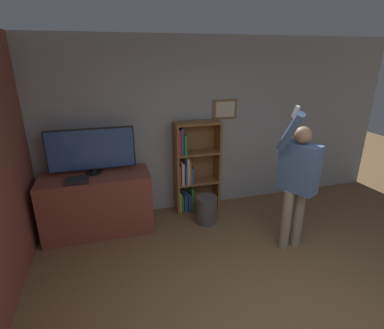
# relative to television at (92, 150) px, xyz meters

# --- Properties ---
(wall_back) EXTENTS (6.81, 0.09, 2.70)m
(wall_back) POSITION_rel_television_xyz_m (1.58, 0.33, 0.16)
(wall_back) COLOR #9EA3A8
(wall_back) RESTS_ON ground_plane
(tv_ledge) EXTENTS (1.48, 0.61, 0.86)m
(tv_ledge) POSITION_rel_television_xyz_m (-0.00, -0.09, -0.77)
(tv_ledge) COLOR brown
(tv_ledge) RESTS_ON ground_plane
(television) EXTENTS (1.16, 0.22, 0.64)m
(television) POSITION_rel_television_xyz_m (0.00, 0.00, 0.00)
(television) COLOR black
(television) RESTS_ON tv_ledge
(game_console) EXTENTS (0.28, 0.20, 0.06)m
(game_console) POSITION_rel_television_xyz_m (-0.20, -0.27, -0.31)
(game_console) COLOR black
(game_console) RESTS_ON tv_ledge
(bookshelf) EXTENTS (0.71, 0.28, 1.47)m
(bookshelf) POSITION_rel_television_xyz_m (1.48, 0.14, -0.50)
(bookshelf) COLOR brown
(bookshelf) RESTS_ON ground_plane
(person) EXTENTS (0.61, 0.57, 1.92)m
(person) POSITION_rel_television_xyz_m (2.44, -1.20, -0.20)
(person) COLOR gray
(person) RESTS_ON ground_plane
(waste_bin) EXTENTS (0.32, 0.32, 0.42)m
(waste_bin) POSITION_rel_television_xyz_m (1.56, -0.30, -0.99)
(waste_bin) COLOR #4C4C51
(waste_bin) RESTS_ON ground_plane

